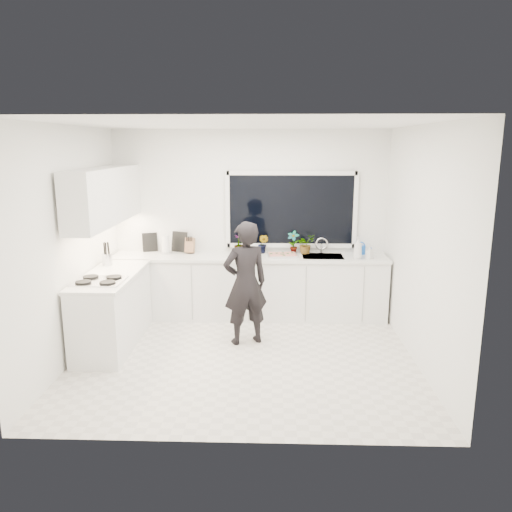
{
  "coord_description": "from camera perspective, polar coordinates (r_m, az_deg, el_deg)",
  "views": [
    {
      "loc": [
        0.32,
        -5.54,
        2.48
      ],
      "look_at": [
        0.13,
        0.4,
        1.15
      ],
      "focal_mm": 35.0,
      "sensor_mm": 36.0,
      "label": 1
    }
  ],
  "objects": [
    {
      "name": "picture_frame_large",
      "position": [
        7.59,
        -12.03,
        1.56
      ],
      "size": [
        0.21,
        0.09,
        0.28
      ],
      "primitive_type": "cube",
      "rotation": [
        0.0,
        0.0,
        0.34
      ],
      "color": "black",
      "rests_on": "countertop_back"
    },
    {
      "name": "countertop_back",
      "position": [
        7.16,
        -0.76,
        -0.12
      ],
      "size": [
        3.94,
        0.62,
        0.04
      ],
      "primitive_type": "cube",
      "color": "silver",
      "rests_on": "base_cabinets_back"
    },
    {
      "name": "utensil_crock",
      "position": [
        6.86,
        -16.63,
        -0.37
      ],
      "size": [
        0.16,
        0.16,
        0.16
      ],
      "primitive_type": "cylinder",
      "rotation": [
        0.0,
        0.0,
        -0.23
      ],
      "color": "silver",
      "rests_on": "countertop_left"
    },
    {
      "name": "base_cabinets_back",
      "position": [
        7.29,
        -0.74,
        -3.63
      ],
      "size": [
        3.92,
        0.58,
        0.88
      ],
      "primitive_type": "cube",
      "color": "white",
      "rests_on": "floor"
    },
    {
      "name": "wall_left",
      "position": [
        6.12,
        -20.59,
        1.15
      ],
      "size": [
        0.02,
        3.5,
        2.7
      ],
      "primitive_type": "cube",
      "color": "white",
      "rests_on": "ground"
    },
    {
      "name": "faucet",
      "position": [
        7.37,
        7.5,
        1.17
      ],
      "size": [
        0.03,
        0.03,
        0.22
      ],
      "primitive_type": "cylinder",
      "color": "silver",
      "rests_on": "countertop_back"
    },
    {
      "name": "floor",
      "position": [
        6.08,
        -1.37,
        -11.56
      ],
      "size": [
        4.0,
        3.5,
        0.02
      ],
      "primitive_type": "cube",
      "color": "beige",
      "rests_on": "ground"
    },
    {
      "name": "wall_right",
      "position": [
        5.9,
        18.45,
        0.91
      ],
      "size": [
        0.02,
        3.5,
        2.7
      ],
      "primitive_type": "cube",
      "color": "white",
      "rests_on": "ground"
    },
    {
      "name": "picture_frame_small",
      "position": [
        7.49,
        -8.75,
        1.63
      ],
      "size": [
        0.24,
        0.11,
        0.3
      ],
      "primitive_type": "cube",
      "rotation": [
        0.0,
        0.0,
        -0.38
      ],
      "color": "black",
      "rests_on": "countertop_back"
    },
    {
      "name": "knife_block",
      "position": [
        7.37,
        -7.56,
        1.17
      ],
      "size": [
        0.14,
        0.11,
        0.22
      ],
      "primitive_type": "cube",
      "rotation": [
        0.0,
        0.0,
        -0.11
      ],
      "color": "olive",
      "rests_on": "countertop_back"
    },
    {
      "name": "stovetop",
      "position": [
        6.09,
        -17.51,
        -2.67
      ],
      "size": [
        0.56,
        0.48,
        0.03
      ],
      "primitive_type": "cube",
      "color": "black",
      "rests_on": "countertop_left"
    },
    {
      "name": "base_cabinets_left",
      "position": [
        6.54,
        -16.05,
        -6.06
      ],
      "size": [
        0.58,
        1.6,
        0.88
      ],
      "primitive_type": "cube",
      "color": "white",
      "rests_on": "floor"
    },
    {
      "name": "countertop_left",
      "position": [
        6.42,
        -16.3,
        -2.16
      ],
      "size": [
        0.62,
        1.6,
        0.04
      ],
      "primitive_type": "cube",
      "color": "silver",
      "rests_on": "base_cabinets_left"
    },
    {
      "name": "window",
      "position": [
        7.33,
        4.04,
        5.3
      ],
      "size": [
        1.8,
        0.02,
        1.0
      ],
      "primitive_type": "cube",
      "color": "black",
      "rests_on": "wall_back"
    },
    {
      "name": "person",
      "position": [
        6.24,
        -1.22,
        -3.13
      ],
      "size": [
        0.67,
        0.56,
        1.57
      ],
      "primitive_type": "imported",
      "rotation": [
        0.0,
        0.0,
        3.53
      ],
      "color": "black",
      "rests_on": "floor"
    },
    {
      "name": "ceiling",
      "position": [
        5.55,
        -1.52,
        14.98
      ],
      "size": [
        4.0,
        3.5,
        0.02
      ],
      "primitive_type": "cube",
      "color": "white",
      "rests_on": "wall_back"
    },
    {
      "name": "sink",
      "position": [
        7.21,
        7.61,
        -0.4
      ],
      "size": [
        0.58,
        0.42,
        0.14
      ],
      "primitive_type": "cube",
      "color": "silver",
      "rests_on": "countertop_back"
    },
    {
      "name": "watering_can",
      "position": [
        7.42,
        11.87,
        0.72
      ],
      "size": [
        0.18,
        0.18,
        0.13
      ],
      "primitive_type": "cylinder",
      "rotation": [
        0.0,
        0.0,
        -0.34
      ],
      "color": "blue",
      "rests_on": "countertop_back"
    },
    {
      "name": "paper_towel_roll",
      "position": [
        7.4,
        -10.27,
        1.27
      ],
      "size": [
        0.14,
        0.14,
        0.26
      ],
      "primitive_type": "cylinder",
      "rotation": [
        0.0,
        0.0,
        0.32
      ],
      "color": "silver",
      "rests_on": "countertop_back"
    },
    {
      "name": "wall_back",
      "position": [
        7.39,
        -0.65,
        3.83
      ],
      "size": [
        4.0,
        0.02,
        2.7
      ],
      "primitive_type": "cube",
      "color": "white",
      "rests_on": "ground"
    },
    {
      "name": "pizza",
      "position": [
        7.13,
        3.04,
        0.22
      ],
      "size": [
        0.4,
        0.31,
        0.01
      ],
      "primitive_type": "cube",
      "rotation": [
        0.0,
        0.0,
        0.1
      ],
      "color": "red",
      "rests_on": "pizza_tray"
    },
    {
      "name": "pizza_tray",
      "position": [
        7.13,
        3.04,
        0.09
      ],
      "size": [
        0.44,
        0.35,
        0.03
      ],
      "primitive_type": "cube",
      "rotation": [
        0.0,
        0.0,
        0.1
      ],
      "color": "silver",
      "rests_on": "countertop_back"
    },
    {
      "name": "herb_plants",
      "position": [
        7.29,
        3.25,
        1.42
      ],
      "size": [
        1.25,
        0.33,
        0.34
      ],
      "color": "#26662D",
      "rests_on": "countertop_back"
    },
    {
      "name": "soap_bottles",
      "position": [
        7.09,
        11.88,
        0.79
      ],
      "size": [
        0.31,
        0.15,
        0.31
      ],
      "color": "#D8BF66",
      "rests_on": "countertop_back"
    },
    {
      "name": "upper_cabinets",
      "position": [
        6.62,
        -16.87,
        6.62
      ],
      "size": [
        0.34,
        2.1,
        0.7
      ],
      "primitive_type": "cube",
      "color": "white",
      "rests_on": "wall_left"
    }
  ]
}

